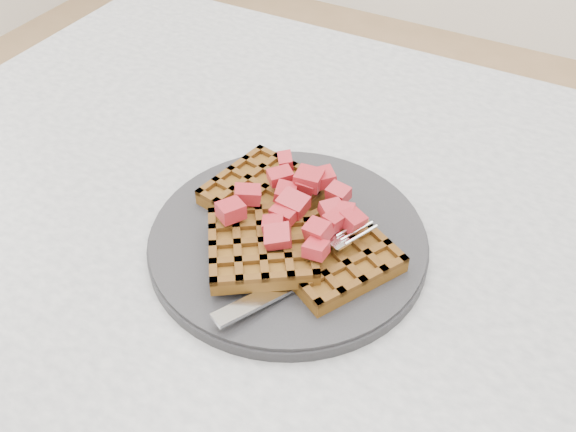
{
  "coord_description": "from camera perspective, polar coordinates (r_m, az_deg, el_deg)",
  "views": [
    {
      "loc": [
        0.12,
        -0.42,
        1.19
      ],
      "look_at": [
        -0.09,
        -0.03,
        0.79
      ],
      "focal_mm": 40.0,
      "sensor_mm": 36.0,
      "label": 1
    }
  ],
  "objects": [
    {
      "name": "strawberry_pile",
      "position": [
        0.58,
        0.0,
        1.01
      ],
      "size": [
        0.15,
        0.15,
        0.02
      ],
      "primitive_type": null,
      "color": "maroon",
      "rests_on": "waffles"
    },
    {
      "name": "table",
      "position": [
        0.71,
        7.45,
        -10.01
      ],
      "size": [
        1.2,
        0.8,
        0.75
      ],
      "color": "beige",
      "rests_on": "ground"
    },
    {
      "name": "fork",
      "position": [
        0.57,
        1.8,
        -4.95
      ],
      "size": [
        0.09,
        0.17,
        0.02
      ],
      "primitive_type": null,
      "rotation": [
        0.0,
        0.0,
        -0.42
      ],
      "color": "silver",
      "rests_on": "plate"
    },
    {
      "name": "waffles",
      "position": [
        0.6,
        -0.16,
        -1.11
      ],
      "size": [
        0.22,
        0.2,
        0.03
      ],
      "color": "brown",
      "rests_on": "plate"
    },
    {
      "name": "plate",
      "position": [
        0.62,
        0.0,
        -2.19
      ],
      "size": [
        0.27,
        0.27,
        0.02
      ],
      "primitive_type": "cylinder",
      "color": "#232326",
      "rests_on": "table"
    }
  ]
}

